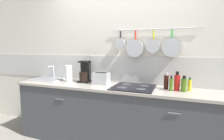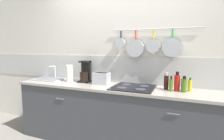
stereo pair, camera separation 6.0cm
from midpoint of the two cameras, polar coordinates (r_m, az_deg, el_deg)
The scene contains 13 objects.
wall_back at distance 2.75m, azimuth 4.76°, elevation 3.48°, with size 7.20×0.15×2.60m.
cabinet_base at distance 2.64m, azimuth 2.31°, elevation -15.40°, with size 3.13×0.55×0.87m.
countertop at distance 2.50m, azimuth 2.36°, elevation -5.77°, with size 3.17×0.57×0.03m.
sink_basin at distance 3.22m, azimuth -19.09°, elevation -2.59°, with size 0.53×0.38×0.23m.
paper_towel_roll at distance 2.91m, azimuth -13.18°, elevation -1.07°, with size 0.11×0.11×0.27m.
coffee_maker at distance 2.84m, azimuth -8.13°, elevation -1.08°, with size 0.17×0.18×0.34m.
toaster at distance 2.65m, azimuth -2.84°, elevation -2.75°, with size 0.25×0.17×0.18m.
cooktop at distance 2.43m, azimuth 7.65°, elevation -5.62°, with size 0.57×0.53×0.01m.
bottle_hot_sauce at distance 2.43m, azimuth 17.99°, elevation -3.71°, with size 0.06×0.06×0.23m.
bottle_cooking_wine at distance 2.34m, azimuth 19.42°, elevation -4.49°, with size 0.04×0.04×0.19m.
bottle_dish_soap at distance 2.37m, azimuth 21.16°, elevation -3.85°, with size 0.07×0.07×0.25m.
bottle_olive_oil at distance 2.36m, azimuth 23.13°, elevation -4.53°, with size 0.07×0.07×0.20m.
bottle_sesame_oil at distance 2.43m, azimuth 24.74°, elevation -4.53°, with size 0.05×0.05×0.17m.
Camera 2 is at (0.85, -2.28, 1.45)m, focal length 28.00 mm.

